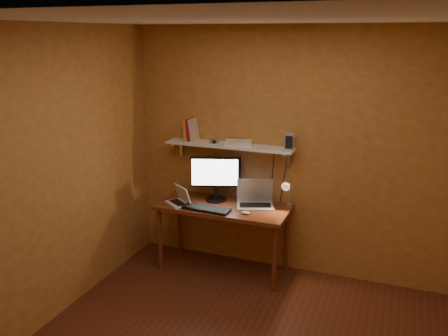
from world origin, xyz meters
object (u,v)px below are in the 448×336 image
at_px(netbook, 180,199).
at_px(speaker_right, 289,141).
at_px(monitor, 216,176).
at_px(desk, 223,213).
at_px(mouse, 246,213).
at_px(router, 238,143).
at_px(desk_lamp, 288,191).
at_px(wall_shelf, 230,146).
at_px(shelf_camera, 214,141).
at_px(keyboard, 206,209).
at_px(laptop, 255,199).
at_px(speaker_left, 188,133).

bearing_deg(netbook, speaker_right, 51.99).
bearing_deg(monitor, desk, -62.48).
height_order(mouse, router, router).
bearing_deg(netbook, desk_lamp, 48.04).
relative_size(wall_shelf, shelf_camera, 13.92).
distance_m(wall_shelf, shelf_camera, 0.17).
relative_size(netbook, speaker_right, 1.97).
distance_m(monitor, router, 0.45).
height_order(wall_shelf, keyboard, wall_shelf).
height_order(wall_shelf, monitor, wall_shelf).
distance_m(desk_lamp, speaker_right, 0.50).
relative_size(desk_lamp, router, 1.34).
distance_m(keyboard, router, 0.77).
distance_m(desk, mouse, 0.35).
height_order(laptop, mouse, laptop).
bearing_deg(keyboard, router, 63.14).
xyz_separation_m(netbook, speaker_right, (1.09, 0.32, 0.65)).
bearing_deg(keyboard, wall_shelf, 76.20).
relative_size(desk, laptop, 3.09).
relative_size(desk, netbook, 4.33).
relative_size(wall_shelf, router, 5.00).
bearing_deg(speaker_right, netbook, -173.18).
bearing_deg(router, shelf_camera, -168.79).
distance_m(speaker_left, speaker_right, 1.13).
height_order(laptop, keyboard, laptop).
height_order(desk, mouse, mouse).
bearing_deg(speaker_left, netbook, -98.32).
distance_m(laptop, speaker_left, 1.02).
height_order(desk, speaker_left, speaker_left).
bearing_deg(mouse, speaker_right, 38.02).
relative_size(desk, keyboard, 2.82).
height_order(monitor, mouse, monitor).
relative_size(desk, speaker_right, 8.53).
xyz_separation_m(monitor, desk_lamp, (0.79, -0.00, -0.06)).
bearing_deg(desk_lamp, speaker_left, 176.32).
bearing_deg(netbook, wall_shelf, 70.39).
bearing_deg(desk_lamp, wall_shelf, 174.12).
relative_size(netbook, keyboard, 0.65).
distance_m(keyboard, speaker_left, 0.88).
height_order(mouse, desk_lamp, desk_lamp).
bearing_deg(wall_shelf, laptop, -11.83).
bearing_deg(shelf_camera, netbook, -138.92).
bearing_deg(speaker_right, laptop, -176.92).
bearing_deg(shelf_camera, mouse, -32.11).
height_order(desk, wall_shelf, wall_shelf).
distance_m(laptop, keyboard, 0.53).
relative_size(mouse, speaker_left, 0.53).
xyz_separation_m(mouse, router, (-0.20, 0.34, 0.63)).
height_order(monitor, router, router).
xyz_separation_m(keyboard, desk_lamp, (0.77, 0.31, 0.20)).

